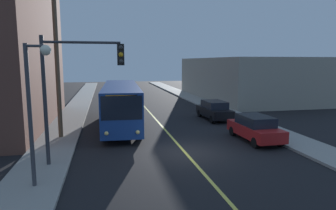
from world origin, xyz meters
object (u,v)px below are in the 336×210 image
(traffic_signal_left_corner, at_px, (79,76))
(city_bus, at_px, (121,103))
(parked_car_black, at_px, (214,110))
(parked_car_red, at_px, (255,128))
(utility_pole_near, at_px, (56,45))
(street_lamp_left, at_px, (35,95))
(fire_hydrant, at_px, (262,123))

(traffic_signal_left_corner, bearing_deg, city_bus, 74.53)
(parked_car_black, xyz_separation_m, traffic_signal_left_corner, (-10.37, -9.56, 3.46))
(parked_car_red, xyz_separation_m, utility_pole_near, (-12.07, 3.02, 5.13))
(street_lamp_left, bearing_deg, parked_car_black, 45.57)
(city_bus, bearing_deg, street_lamp_left, -108.97)
(street_lamp_left, relative_size, fire_hydrant, 6.55)
(street_lamp_left, height_order, fire_hydrant, street_lamp_left)
(traffic_signal_left_corner, bearing_deg, street_lamp_left, -119.90)
(parked_car_black, xyz_separation_m, street_lamp_left, (-11.78, -12.02, 2.90))
(parked_car_red, xyz_separation_m, fire_hydrant, (1.90, 2.53, -0.26))
(utility_pole_near, height_order, fire_hydrant, utility_pole_near)
(utility_pole_near, height_order, street_lamp_left, utility_pole_near)
(city_bus, bearing_deg, utility_pole_near, -142.47)
(parked_car_black, height_order, street_lamp_left, street_lamp_left)
(fire_hydrant, bearing_deg, street_lamp_left, -151.69)
(parked_car_red, relative_size, fire_hydrant, 5.29)
(parked_car_red, distance_m, street_lamp_left, 13.06)
(city_bus, height_order, utility_pole_near, utility_pole_near)
(fire_hydrant, bearing_deg, city_bus, 160.00)
(city_bus, bearing_deg, fire_hydrant, -20.00)
(parked_car_red, distance_m, fire_hydrant, 3.17)
(traffic_signal_left_corner, height_order, street_lamp_left, traffic_signal_left_corner)
(parked_car_black, distance_m, utility_pole_near, 13.76)
(city_bus, xyz_separation_m, parked_car_black, (8.01, 1.05, -0.98))
(parked_car_red, relative_size, utility_pole_near, 0.42)
(city_bus, relative_size, traffic_signal_left_corner, 2.04)
(utility_pole_near, distance_m, traffic_signal_left_corner, 5.89)
(city_bus, height_order, street_lamp_left, street_lamp_left)
(traffic_signal_left_corner, bearing_deg, utility_pole_near, 107.57)
(utility_pole_near, xyz_separation_m, fire_hydrant, (13.97, -0.49, -5.38))
(utility_pole_near, bearing_deg, parked_car_black, 19.04)
(parked_car_black, relative_size, street_lamp_left, 0.81)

